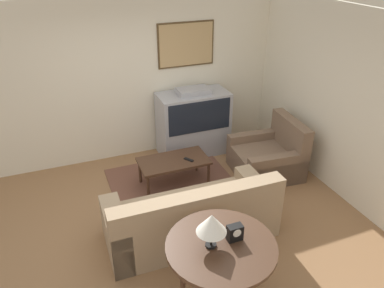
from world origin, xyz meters
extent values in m
plane|color=#8E6642|center=(0.00, 0.00, 0.00)|extent=(12.00, 12.00, 0.00)
cube|color=beige|center=(0.00, 2.13, 1.35)|extent=(12.00, 0.06, 2.70)
cube|color=#4C381E|center=(1.03, 2.08, 1.88)|extent=(0.99, 0.03, 0.74)
cube|color=tan|center=(1.03, 2.07, 1.88)|extent=(0.94, 0.01, 0.69)
cube|color=beige|center=(2.63, 0.00, 1.35)|extent=(0.06, 12.00, 2.70)
cube|color=brown|center=(0.34, 0.87, 0.01)|extent=(1.90, 1.65, 0.01)
cube|color=#9E9EA3|center=(1.03, 1.75, 0.25)|extent=(1.22, 0.60, 0.51)
cube|color=#9E9EA3|center=(1.03, 1.75, 0.82)|extent=(1.22, 0.60, 0.62)
cube|color=black|center=(1.03, 1.45, 0.82)|extent=(1.10, 0.01, 0.55)
cube|color=#9E9EA3|center=(1.03, 1.75, 1.18)|extent=(0.55, 0.33, 0.09)
cube|color=#9E8466|center=(0.19, -0.28, 0.21)|extent=(2.16, 0.92, 0.43)
cube|color=#9E8466|center=(0.18, -0.61, 0.65)|extent=(2.15, 0.25, 0.44)
cube|color=#9E8466|center=(1.14, -0.29, 0.29)|extent=(0.25, 0.89, 0.59)
cube|color=#9E8466|center=(-0.77, -0.27, 0.29)|extent=(0.25, 0.89, 0.59)
cube|color=#715F49|center=(0.67, -0.49, 0.60)|extent=(0.36, 0.12, 0.34)
cube|color=#715F49|center=(-0.30, -0.48, 0.60)|extent=(0.36, 0.12, 0.34)
cube|color=brown|center=(1.88, 0.67, 0.20)|extent=(1.07, 1.06, 0.41)
cube|color=brown|center=(2.29, 0.64, 0.66)|extent=(0.26, 0.99, 0.50)
cube|color=brown|center=(1.91, 1.08, 0.27)|extent=(1.00, 0.24, 0.55)
cube|color=brown|center=(1.85, 0.26, 0.27)|extent=(1.00, 0.24, 0.55)
cube|color=#472D1E|center=(0.36, 0.88, 0.43)|extent=(1.06, 0.58, 0.04)
cylinder|color=#472D1E|center=(-0.12, 0.64, 0.20)|extent=(0.04, 0.04, 0.41)
cylinder|color=#472D1E|center=(0.84, 0.64, 0.20)|extent=(0.04, 0.04, 0.41)
cylinder|color=#472D1E|center=(-0.12, 1.12, 0.20)|extent=(0.04, 0.04, 0.41)
cylinder|color=#472D1E|center=(0.84, 1.12, 0.20)|extent=(0.04, 0.04, 0.41)
cylinder|color=#472D1E|center=(0.08, -1.39, 0.80)|extent=(1.09, 1.09, 0.04)
cube|color=#472D1E|center=(0.08, -1.39, 0.73)|extent=(0.93, 0.44, 0.08)
cylinder|color=#472D1E|center=(-0.30, -1.33, 0.39)|extent=(0.05, 0.05, 0.77)
cylinder|color=#472D1E|center=(0.46, -1.33, 0.39)|extent=(0.05, 0.05, 0.77)
cylinder|color=black|center=(-0.02, -1.37, 0.83)|extent=(0.11, 0.11, 0.02)
cylinder|color=black|center=(-0.02, -1.37, 1.00)|extent=(0.02, 0.02, 0.31)
cone|color=white|center=(-0.02, -1.37, 1.10)|extent=(0.29, 0.29, 0.20)
cube|color=black|center=(0.23, -1.37, 0.90)|extent=(0.15, 0.09, 0.17)
cylinder|color=white|center=(0.23, -1.41, 0.93)|extent=(0.09, 0.01, 0.09)
cube|color=black|center=(0.58, 0.79, 0.46)|extent=(0.12, 0.16, 0.02)
camera|label=1|loc=(-1.18, -3.81, 3.39)|focal=35.00mm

